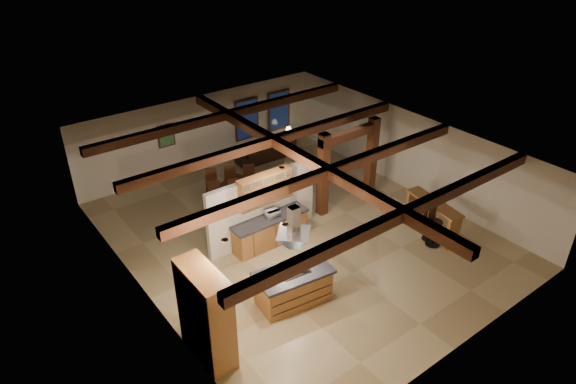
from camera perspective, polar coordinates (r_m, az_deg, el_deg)
name	(u,v)px	position (r m, az deg, el deg)	size (l,w,h in m)	color
ground	(298,234)	(16.31, 1.14, -4.66)	(12.00, 12.00, 0.00)	tan
room_walls	(299,185)	(15.37, 1.20, 0.81)	(12.00, 12.00, 12.00)	silver
ceiling_beams	(299,155)	(14.92, 1.24, 4.10)	(10.00, 12.00, 0.28)	#3E210F
timber_posts	(349,157)	(17.18, 6.75, 3.85)	(2.50, 0.30, 2.90)	#3E210F
partition_wall	(262,208)	(15.55, -2.86, -1.75)	(3.80, 0.18, 2.20)	silver
pantry_cabinet	(206,314)	(11.88, -9.11, -13.24)	(0.67, 1.60, 2.40)	olive
back_counter	(270,230)	(15.62, -1.99, -4.30)	(2.50, 0.66, 0.94)	olive
upper_display_cabinet	(265,189)	(15.04, -2.53, 0.39)	(1.80, 0.36, 0.95)	olive
range_hood	(294,246)	(12.75, 0.62, -5.97)	(1.10, 1.10, 1.40)	silver
back_windows	(263,115)	(21.33, -2.78, 8.56)	(2.70, 0.07, 1.70)	#3E210F
framed_art	(166,136)	(19.36, -13.38, 6.10)	(0.65, 0.05, 0.85)	#3E210F
recessed_cans	(266,207)	(12.18, -2.51, -1.73)	(3.16, 2.46, 0.03)	silver
kitchen_island	(293,286)	(13.54, 0.59, -10.39)	(2.10, 1.29, 0.98)	olive
dining_table	(233,194)	(17.96, -6.16, -0.19)	(1.70, 0.95, 0.60)	#3B200E
sofa	(260,154)	(20.75, -3.11, 4.27)	(1.98, 0.78, 0.58)	black
microwave	(273,213)	(15.35, -1.72, -2.38)	(0.42, 0.28, 0.23)	#B4B4B9
bar_counter	(433,212)	(16.63, 15.80, -2.15)	(0.85, 2.14, 1.10)	olive
side_table	(289,140)	(21.89, 0.07, 5.77)	(0.49, 0.49, 0.61)	#3E210F
table_lamp	(289,129)	(21.68, 0.07, 7.02)	(0.25, 0.25, 0.30)	black
bar_stool_a	(429,223)	(16.37, 15.45, -3.32)	(0.40, 0.42, 1.13)	black
bar_stool_b	(434,226)	(16.12, 15.91, -3.65)	(0.45, 0.45, 1.28)	black
dining_chairs	(232,187)	(17.82, -6.21, 0.59)	(2.28, 2.28, 1.14)	#3E210F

